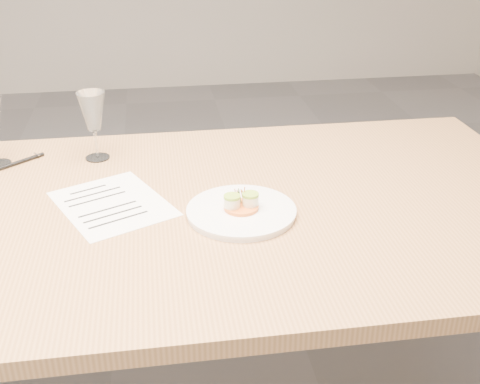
{
  "coord_description": "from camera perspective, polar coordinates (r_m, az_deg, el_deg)",
  "views": [
    {
      "loc": [
        0.2,
        -1.29,
        1.43
      ],
      "look_at": [
        0.38,
        -0.05,
        0.8
      ],
      "focal_mm": 45.0,
      "sensor_mm": 36.0,
      "label": 1
    }
  ],
  "objects": [
    {
      "name": "dining_table",
      "position": [
        1.51,
        -14.94,
        -4.18
      ],
      "size": [
        2.4,
        1.0,
        0.75
      ],
      "color": "#B17F4D",
      "rests_on": "ground"
    },
    {
      "name": "dinner_plate",
      "position": [
        1.41,
        0.14,
        -1.76
      ],
      "size": [
        0.26,
        0.26,
        0.07
      ],
      "rotation": [
        0.0,
        0.0,
        -0.28
      ],
      "color": "white",
      "rests_on": "dining_table"
    },
    {
      "name": "recipe_sheet",
      "position": [
        1.5,
        -12.02,
        -1.1
      ],
      "size": [
        0.34,
        0.37,
        0.0
      ],
      "rotation": [
        0.0,
        0.0,
        0.44
      ],
      "color": "white",
      "rests_on": "dining_table"
    },
    {
      "name": "ballpoint_pen",
      "position": [
        1.79,
        -20.17,
        2.69
      ],
      "size": [
        0.12,
        0.11,
        0.01
      ],
      "rotation": [
        0.0,
        0.0,
        0.71
      ],
      "color": "black",
      "rests_on": "dining_table"
    },
    {
      "name": "wine_glass_3",
      "position": [
        1.71,
        -13.81,
        7.3
      ],
      "size": [
        0.08,
        0.08,
        0.19
      ],
      "color": "white",
      "rests_on": "dining_table"
    }
  ]
}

